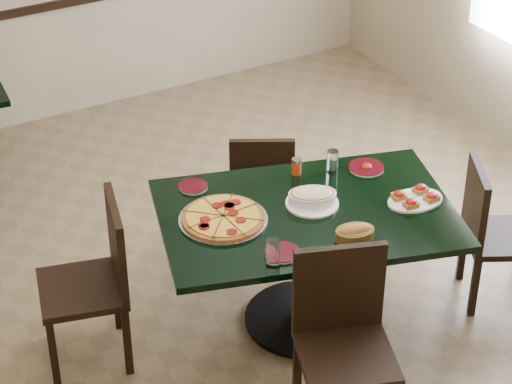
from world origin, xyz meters
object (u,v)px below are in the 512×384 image
lasagna_casserole (312,197)px  chair_right (491,228)px  chair_left (98,275)px  bruschetta_platter (415,198)px  main_table (306,239)px  pepperoni_pizza (223,218)px  bread_basket (355,233)px  chair_near (343,331)px  chair_far (261,185)px

lasagna_casserole → chair_right: bearing=3.2°
chair_left → bruschetta_platter: chair_left is taller
main_table → lasagna_casserole: (0.06, 0.05, 0.23)m
pepperoni_pizza → bread_basket: bearing=-43.0°
pepperoni_pizza → lasagna_casserole: lasagna_casserole is taller
chair_near → pepperoni_pizza: bearing=123.1°
chair_near → chair_right: bearing=36.9°
chair_far → main_table: bearing=106.8°
lasagna_casserole → bruschetta_platter: 0.56m
lasagna_casserole → bread_basket: size_ratio=1.32×
chair_far → chair_right: bearing=157.6°
chair_right → pepperoni_pizza: bearing=100.7°
chair_right → pepperoni_pizza: 1.56m
chair_right → lasagna_casserole: chair_right is taller
chair_far → bread_basket: (-0.07, -1.09, 0.33)m
pepperoni_pizza → bread_basket: (0.51, -0.47, 0.02)m
chair_near → bruschetta_platter: chair_near is taller
chair_far → bruschetta_platter: (0.42, -0.95, 0.32)m
chair_right → main_table: bearing=101.0°
chair_near → pepperoni_pizza: chair_near is taller
chair_right → lasagna_casserole: size_ratio=2.86×
lasagna_casserole → bruschetta_platter: size_ratio=0.91×
chair_far → chair_near: 1.51m
chair_near → bruschetta_platter: size_ratio=2.88×
chair_near → chair_left: (-0.86, 1.01, -0.01)m
chair_far → bruschetta_platter: 1.09m
main_table → bruschetta_platter: (0.56, -0.20, 0.21)m
bruschetta_platter → lasagna_casserole: bearing=157.7°
chair_right → chair_left: size_ratio=0.92×
chair_right → chair_left: chair_left is taller
chair_far → pepperoni_pizza: chair_far is taller
main_table → lasagna_casserole: bearing=53.1°
main_table → chair_right: size_ratio=2.04×
chair_right → chair_far: bearing=67.6°
main_table → bruschetta_platter: bearing=-3.4°
lasagna_casserole → bread_basket: same height
chair_near → chair_left: 1.33m
pepperoni_pizza → chair_right: bearing=-17.2°
chair_left → bruschetta_platter: bearing=87.3°
bruschetta_platter → main_table: bearing=164.4°
chair_far → lasagna_casserole: size_ratio=2.70×
chair_left → lasagna_casserole: size_ratio=3.12×
bruschetta_platter → chair_near: bearing=-143.2°
pepperoni_pizza → lasagna_casserole: 0.50m
bread_basket → chair_far: bearing=99.4°
main_table → chair_far: (0.15, 0.75, -0.11)m
chair_far → pepperoni_pizza: size_ratio=1.75×
chair_near → chair_right: size_ratio=1.10×
pepperoni_pizza → main_table: bearing=-18.0°
chair_right → lasagna_casserole: bearing=97.6°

